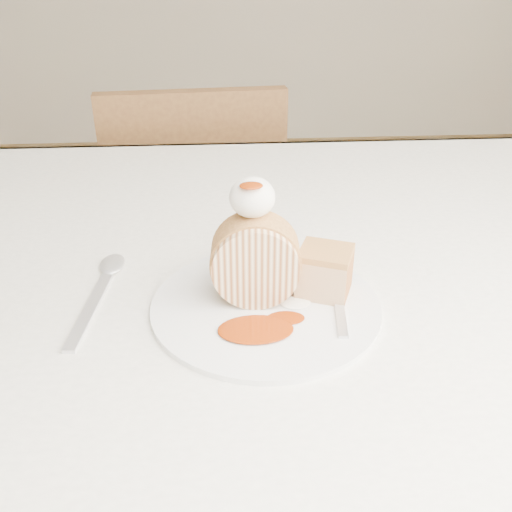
{
  "coord_description": "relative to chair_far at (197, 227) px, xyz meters",
  "views": [
    {
      "loc": [
        -0.0,
        -0.45,
        1.11
      ],
      "look_at": [
        0.03,
        0.08,
        0.81
      ],
      "focal_mm": 40.0,
      "sensor_mm": 36.0,
      "label": 1
    }
  ],
  "objects": [
    {
      "name": "roulade_slice",
      "position": [
        0.1,
        -0.74,
        0.33
      ],
      "size": [
        0.1,
        0.06,
        0.09
      ],
      "primitive_type": "cylinder",
      "rotation": [
        1.57,
        0.0,
        -0.05
      ],
      "color": "beige",
      "rests_on": "plate"
    },
    {
      "name": "plate",
      "position": [
        0.11,
        -0.75,
        0.28
      ],
      "size": [
        0.33,
        0.33,
        0.01
      ],
      "primitive_type": "cylinder",
      "rotation": [
        0.0,
        0.0,
        -0.37
      ],
      "color": "white",
      "rests_on": "table"
    },
    {
      "name": "whipped_cream",
      "position": [
        0.09,
        -0.73,
        0.39
      ],
      "size": [
        0.05,
        0.05,
        0.04
      ],
      "primitive_type": "ellipsoid",
      "color": "white",
      "rests_on": "roulade_slice"
    },
    {
      "name": "caramel_pool",
      "position": [
        0.09,
        -0.8,
        0.28
      ],
      "size": [
        0.09,
        0.08,
        0.0
      ],
      "primitive_type": null,
      "rotation": [
        0.0,
        0.0,
        -0.37
      ],
      "color": "#872905",
      "rests_on": "plate"
    },
    {
      "name": "fork",
      "position": [
        0.19,
        -0.77,
        0.28
      ],
      "size": [
        0.04,
        0.15,
        0.0
      ],
      "primitive_type": "cube",
      "rotation": [
        0.0,
        0.0,
        -0.11
      ],
      "color": "silver",
      "rests_on": "plate"
    },
    {
      "name": "table",
      "position": [
        0.07,
        -0.63,
        0.18
      ],
      "size": [
        1.4,
        0.9,
        0.75
      ],
      "color": "beige",
      "rests_on": "ground"
    },
    {
      "name": "caramel_drizzle",
      "position": [
        0.09,
        -0.74,
        0.42
      ],
      "size": [
        0.02,
        0.02,
        0.01
      ],
      "primitive_type": "ellipsoid",
      "color": "#872905",
      "rests_on": "whipped_cream"
    },
    {
      "name": "cake_chunk",
      "position": [
        0.18,
        -0.74,
        0.3
      ],
      "size": [
        0.07,
        0.07,
        0.05
      ],
      "primitive_type": "cube",
      "rotation": [
        0.0,
        0.0,
        -0.37
      ],
      "color": "#C18849",
      "rests_on": "plate"
    },
    {
      "name": "chair_far",
      "position": [
        0.0,
        0.0,
        0.0
      ],
      "size": [
        0.43,
        0.43,
        0.84
      ],
      "rotation": [
        0.0,
        0.0,
        3.22
      ],
      "color": "brown",
      "rests_on": "ground"
    },
    {
      "name": "spoon",
      "position": [
        -0.08,
        -0.75,
        0.28
      ],
      "size": [
        0.05,
        0.18,
        0.0
      ],
      "primitive_type": "cube",
      "rotation": [
        0.0,
        0.0,
        -0.1
      ],
      "color": "silver",
      "rests_on": "table"
    }
  ]
}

